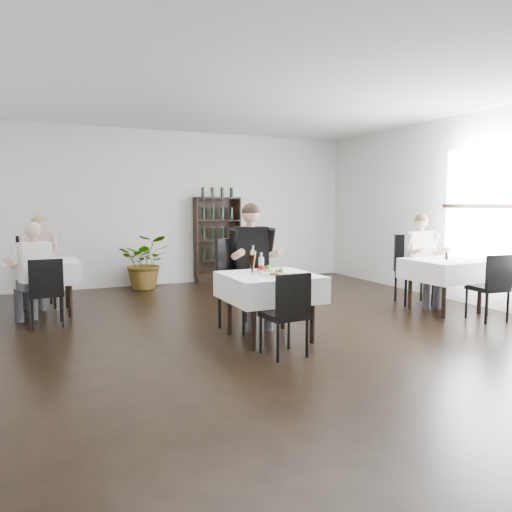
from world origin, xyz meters
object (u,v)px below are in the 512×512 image
(wine_shelf, at_px, (217,240))
(diner_main, at_px, (253,255))
(potted_tree, at_px, (146,262))
(main_table, at_px, (270,287))

(wine_shelf, height_order, diner_main, wine_shelf)
(potted_tree, xyz_separation_m, diner_main, (0.68, -3.40, 0.42))
(potted_tree, bearing_deg, diner_main, -78.62)
(main_table, bearing_deg, wine_shelf, 78.22)
(diner_main, bearing_deg, potted_tree, 101.38)
(wine_shelf, distance_m, potted_tree, 1.56)
(diner_main, bearing_deg, wine_shelf, 77.32)
(wine_shelf, relative_size, diner_main, 1.10)
(wine_shelf, distance_m, diner_main, 3.72)
(main_table, relative_size, diner_main, 0.64)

